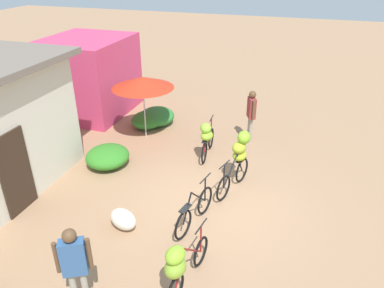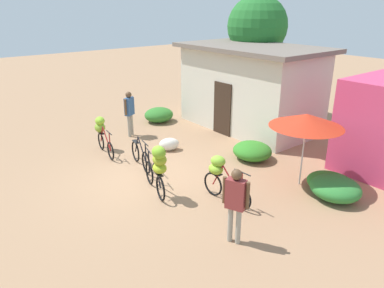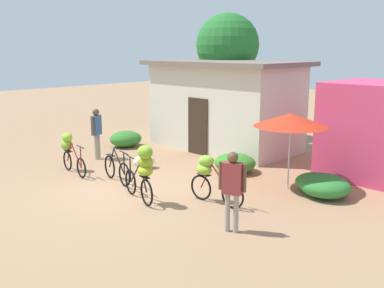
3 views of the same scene
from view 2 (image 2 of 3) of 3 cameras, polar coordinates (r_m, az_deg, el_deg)
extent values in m
plane|color=#9E7756|center=(10.69, -6.86, -5.30)|extent=(60.00, 60.00, 0.00)
cube|color=beige|center=(14.82, 9.10, 8.44)|extent=(5.24, 2.93, 3.09)
cube|color=#72665B|center=(14.55, 9.47, 14.69)|extent=(5.74, 3.43, 0.16)
cube|color=#332319|center=(13.91, 4.78, 5.50)|extent=(0.90, 0.06, 2.00)
cylinder|color=brown|center=(17.03, 9.71, 9.98)|extent=(0.27, 0.27, 3.05)
sphere|color=#246D2A|center=(16.75, 10.21, 17.73)|extent=(2.60, 2.60, 2.60)
ellipsoid|color=#31752A|center=(15.63, -5.22, 4.58)|extent=(1.15, 1.24, 0.61)
ellipsoid|color=#327F25|center=(11.92, 9.42, -1.07)|extent=(1.28, 1.22, 0.57)
ellipsoid|color=#2E7C2A|center=(10.45, 20.91, -5.77)|extent=(1.29, 1.11, 0.50)
ellipsoid|color=#2E7C33|center=(10.13, 21.56, -6.46)|extent=(1.30, 1.22, 0.58)
cylinder|color=beige|center=(10.31, 16.99, -1.13)|extent=(0.04, 0.04, 1.97)
cone|color=red|center=(10.02, 17.52, 3.57)|extent=(1.95, 1.95, 0.35)
torus|color=black|center=(12.00, -12.64, -1.07)|extent=(0.60, 0.14, 0.60)
torus|color=black|center=(12.93, -14.07, 0.44)|extent=(0.60, 0.14, 0.60)
cylinder|color=maroon|center=(12.66, -13.96, 1.52)|extent=(0.39, 0.09, 0.65)
cylinder|color=maroon|center=(12.19, -13.25, 0.82)|extent=(0.70, 0.14, 0.66)
cylinder|color=black|center=(11.78, -12.88, 1.75)|extent=(0.50, 0.10, 0.03)
cylinder|color=maroon|center=(11.89, -12.75, 0.33)|extent=(0.04, 0.04, 0.63)
cube|color=black|center=(12.73, -14.06, 1.69)|extent=(0.38, 0.19, 0.02)
ellipsoid|color=olive|center=(12.74, -14.23, 2.53)|extent=(0.50, 0.43, 0.33)
ellipsoid|color=#89C12E|center=(12.65, -14.23, 3.54)|extent=(0.46, 0.40, 0.29)
torus|color=black|center=(10.86, -7.21, -2.92)|extent=(0.67, 0.19, 0.67)
torus|color=black|center=(11.73, -8.85, -1.15)|extent=(0.67, 0.19, 0.67)
cylinder|color=black|center=(11.46, -8.66, -0.02)|extent=(0.38, 0.11, 0.63)
cylinder|color=black|center=(11.02, -7.84, -0.85)|extent=(0.66, 0.17, 0.64)
cylinder|color=black|center=(10.63, -7.36, 0.13)|extent=(0.50, 0.13, 0.03)
cylinder|color=black|center=(10.74, -7.28, -1.41)|extent=(0.04, 0.04, 0.62)
cube|color=black|center=(11.51, -8.79, 0.37)|extent=(0.38, 0.21, 0.02)
torus|color=black|center=(10.23, -6.69, -4.49)|extent=(0.65, 0.23, 0.66)
torus|color=black|center=(9.38, -4.96, -6.94)|extent=(0.65, 0.23, 0.66)
cylinder|color=black|center=(9.38, -5.35, -4.75)|extent=(0.38, 0.14, 0.66)
cylinder|color=black|center=(9.81, -6.24, -3.57)|extent=(0.66, 0.22, 0.67)
cylinder|color=black|center=(9.96, -6.85, -1.02)|extent=(0.49, 0.17, 0.03)
cylinder|color=black|center=(10.09, -6.77, -2.78)|extent=(0.04, 0.04, 0.67)
cube|color=black|center=(9.30, -5.22, -4.70)|extent=(0.38, 0.23, 0.02)
ellipsoid|color=#9CB424|center=(9.27, -5.10, -3.79)|extent=(0.49, 0.42, 0.26)
ellipsoid|color=#8FA526|center=(9.20, -5.11, -2.44)|extent=(0.48, 0.41, 0.30)
ellipsoid|color=#76AC27|center=(8.98, -5.24, -1.31)|extent=(0.41, 0.33, 0.33)
torus|color=black|center=(9.03, 7.68, -8.33)|extent=(0.64, 0.09, 0.64)
torus|color=black|center=(9.59, 3.31, -6.28)|extent=(0.64, 0.09, 0.64)
cylinder|color=maroon|center=(9.35, 4.08, -4.89)|extent=(0.37, 0.06, 0.66)
cylinder|color=maroon|center=(9.06, 6.28, -5.86)|extent=(0.65, 0.08, 0.67)
cylinder|color=black|center=(8.72, 7.90, -4.44)|extent=(0.50, 0.06, 0.03)
cylinder|color=maroon|center=(8.87, 7.79, -6.41)|extent=(0.04, 0.04, 0.68)
cube|color=black|center=(9.38, 3.77, -4.57)|extent=(0.37, 0.16, 0.02)
ellipsoid|color=#86B12E|center=(9.27, 3.76, -3.92)|extent=(0.46, 0.39, 0.26)
ellipsoid|color=#86BF34|center=(9.19, 4.11, -2.69)|extent=(0.47, 0.42, 0.28)
ellipsoid|color=silver|center=(12.52, -3.61, -0.03)|extent=(0.68, 0.82, 0.44)
cylinder|color=gray|center=(13.94, -9.82, 2.78)|extent=(0.11, 0.11, 0.83)
cylinder|color=gray|center=(14.08, -9.43, 2.99)|extent=(0.11, 0.11, 0.83)
cube|color=#33598C|center=(13.80, -9.81, 5.83)|extent=(0.37, 0.45, 0.66)
cylinder|color=brown|center=(13.59, -10.38, 5.70)|extent=(0.08, 0.08, 0.59)
cylinder|color=brown|center=(13.99, -9.27, 6.22)|extent=(0.08, 0.08, 0.59)
sphere|color=brown|center=(13.69, -9.93, 7.61)|extent=(0.23, 0.23, 0.23)
cylinder|color=gray|center=(7.86, 6.01, -12.37)|extent=(0.11, 0.11, 0.82)
cylinder|color=gray|center=(7.80, 7.26, -12.68)|extent=(0.11, 0.11, 0.82)
cube|color=maroon|center=(7.45, 6.87, -7.81)|extent=(0.45, 0.34, 0.65)
cylinder|color=brown|center=(7.51, 5.10, -7.18)|extent=(0.08, 0.08, 0.59)
cylinder|color=brown|center=(7.36, 8.71, -8.00)|extent=(0.08, 0.08, 0.59)
sphere|color=brown|center=(7.25, 7.02, -4.79)|extent=(0.22, 0.22, 0.22)
camera|label=1|loc=(15.67, -28.84, 21.48)|focal=34.64mm
camera|label=3|loc=(2.42, -145.07, -42.94)|focal=41.61mm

